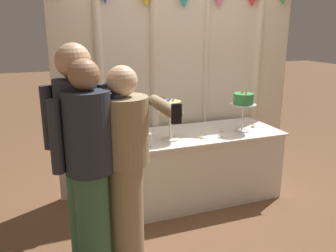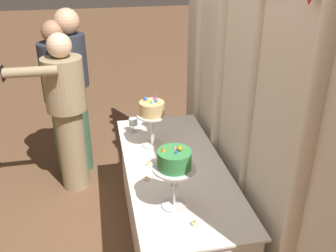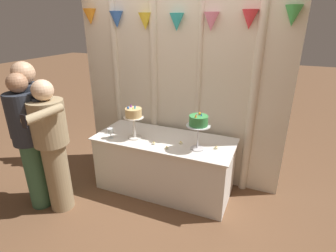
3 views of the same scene
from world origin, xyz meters
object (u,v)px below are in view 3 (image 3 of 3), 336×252
tealight_near_left (167,148)px  guest_man_pink_jacket (29,139)px  tealight_far_left (154,143)px  tealight_near_right (181,143)px  cake_display_nearleft (134,115)px  guest_man_dark_suit (34,127)px  cake_table (164,164)px  guest_girl_blue_dress (52,144)px  wine_glass (110,131)px  cake_display_nearright (198,123)px  tealight_far_right (216,148)px

tealight_near_left → guest_man_pink_jacket: bearing=-155.2°
tealight_far_left → tealight_near_right: bearing=24.4°
tealight_far_left → guest_man_pink_jacket: size_ratio=0.03×
cake_display_nearleft → tealight_near_left: cake_display_nearleft is taller
tealight_near_right → guest_man_dark_suit: size_ratio=0.03×
tealight_far_left → tealight_near_left: bearing=-14.2°
cake_table → guest_man_dark_suit: 1.59m
tealight_near_left → guest_girl_blue_dress: (-1.11, -0.57, 0.10)m
cake_display_nearleft → guest_man_pink_jacket: guest_man_pink_jacket is taller
wine_glass → guest_girl_blue_dress: size_ratio=0.08×
cake_display_nearright → tealight_near_right: (-0.22, 0.05, -0.31)m
tealight_near_right → guest_man_dark_suit: (-1.52, -0.68, 0.22)m
cake_table → guest_man_pink_jacket: size_ratio=1.08×
tealight_far_left → guest_man_dark_suit: size_ratio=0.03×
tealight_near_left → tealight_far_right: tealight_far_right is taller
cake_display_nearleft → tealight_near_right: (0.59, 0.06, -0.28)m
cake_table → wine_glass: (-0.61, -0.24, 0.45)m
cake_display_nearleft → tealight_far_right: bearing=5.2°
tealight_far_left → guest_girl_blue_dress: size_ratio=0.03×
wine_glass → cake_display_nearright: bearing=7.0°
guest_man_pink_jacket → guest_girl_blue_dress: guest_man_pink_jacket is taller
cake_display_nearleft → guest_girl_blue_dress: (-0.63, -0.70, -0.18)m
wine_glass → tealight_far_left: wine_glass is taller
tealight_near_left → guest_girl_blue_dress: size_ratio=0.03×
cake_display_nearleft → tealight_far_right: cake_display_nearleft is taller
guest_man_dark_suit → guest_girl_blue_dress: (0.31, -0.07, -0.12)m
tealight_near_right → guest_man_pink_jacket: size_ratio=0.03×
cake_display_nearright → tealight_far_right: cake_display_nearright is taller
tealight_near_right → tealight_far_right: bearing=4.8°
cake_display_nearleft → guest_man_pink_jacket: (-0.89, -0.75, -0.14)m
cake_display_nearleft → wine_glass: (-0.27, -0.13, -0.20)m
cake_display_nearleft → cake_display_nearright: 0.80m
cake_display_nearright → guest_man_pink_jacket: (-1.69, -0.76, -0.17)m
guest_man_dark_suit → guest_girl_blue_dress: size_ratio=1.10×
cake_display_nearleft → guest_girl_blue_dress: size_ratio=0.28×
tealight_far_left → guest_girl_blue_dress: bearing=-146.1°
guest_man_dark_suit → tealight_near_left: bearing=19.6°
cake_display_nearleft → tealight_far_left: bearing=-14.1°
guest_man_dark_suit → cake_display_nearright: bearing=20.0°
cake_table → wine_glass: bearing=-158.6°
wine_glass → tealight_near_right: (0.85, 0.18, -0.08)m
guest_man_pink_jacket → guest_girl_blue_dress: (0.26, 0.06, -0.04)m
tealight_near_left → guest_man_dark_suit: guest_man_dark_suit is taller
guest_man_pink_jacket → wine_glass: bearing=45.4°
cake_table → cake_display_nearleft: (-0.35, -0.11, 0.65)m
tealight_near_right → wine_glass: bearing=-168.0°
tealight_far_left → tealight_far_right: 0.72m
wine_glass → tealight_far_left: bearing=5.1°
wine_glass → guest_man_dark_suit: bearing=-143.2°
cake_display_nearleft → tealight_far_left: size_ratio=9.59×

